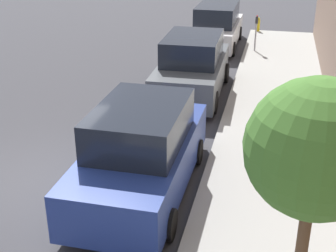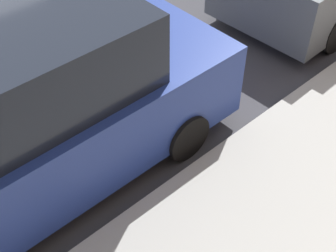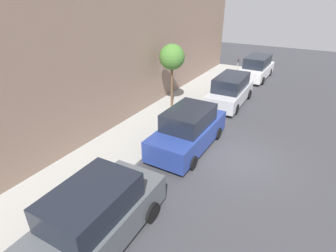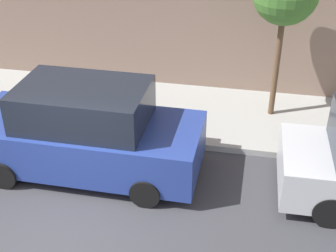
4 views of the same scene
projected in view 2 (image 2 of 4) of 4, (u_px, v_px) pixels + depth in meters
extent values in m
cube|color=navy|center=(27.00, 130.00, 5.04)|extent=(1.99, 4.81, 0.96)
cube|color=black|center=(7.00, 64.00, 4.43)|extent=(1.74, 2.61, 0.80)
cylinder|color=black|center=(93.00, 66.00, 6.53)|extent=(0.22, 0.61, 0.61)
cylinder|color=black|center=(185.00, 135.00, 5.55)|extent=(0.22, 0.61, 0.61)
cylinder|color=black|center=(334.00, 30.00, 7.11)|extent=(0.22, 0.69, 0.69)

